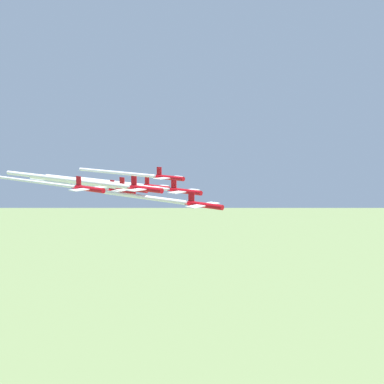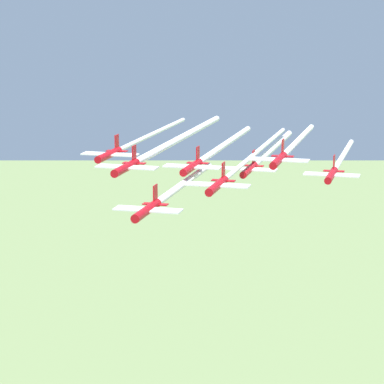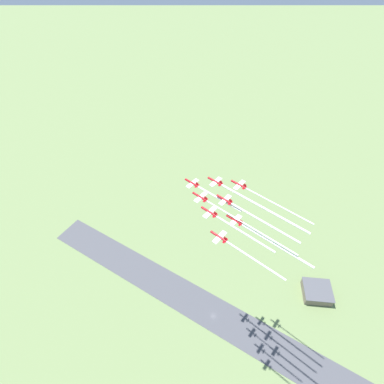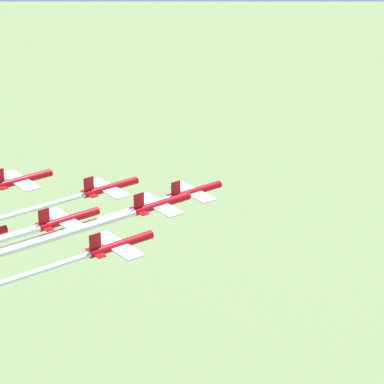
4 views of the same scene
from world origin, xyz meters
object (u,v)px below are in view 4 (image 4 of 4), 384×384
(jet_0, at_px, (194,191))
(jet_1, at_px, (109,188))
(jet_4, at_px, (67,220))
(jet_2, at_px, (160,204))
(jet_3, at_px, (21,180))
(jet_5, at_px, (119,245))

(jet_0, xyz_separation_m, jet_1, (-5.49, 11.76, 1.35))
(jet_1, bearing_deg, jet_4, -59.53)
(jet_2, relative_size, jet_3, 1.00)
(jet_3, distance_m, jet_4, 13.26)
(jet_0, relative_size, jet_1, 1.00)
(jet_2, distance_m, jet_3, 22.69)
(jet_0, xyz_separation_m, jet_5, (-25.89, 1.84, 2.96))
(jet_0, distance_m, jet_2, 13.38)
(jet_4, distance_m, jet_5, 13.23)
(jet_3, bearing_deg, jet_1, 59.53)
(jet_1, distance_m, jet_3, 13.12)
(jet_1, xyz_separation_m, jet_4, (-12.95, 0.92, 0.28))
(jet_0, xyz_separation_m, jet_3, (-10.97, 23.53, 3.27))
(jet_0, xyz_separation_m, jet_4, (-18.43, 12.68, 1.63))
(jet_1, relative_size, jet_5, 1.00)
(jet_1, relative_size, jet_3, 1.00)
(jet_2, relative_size, jet_4, 1.00)
(jet_5, bearing_deg, jet_0, 120.47)
(jet_3, bearing_deg, jet_0, 59.53)
(jet_1, bearing_deg, jet_3, -120.47)
(jet_4, bearing_deg, jet_3, -180.00)
(jet_2, bearing_deg, jet_3, -150.46)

